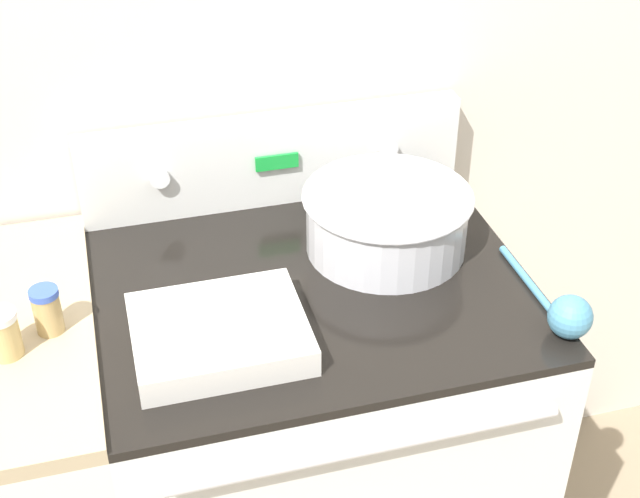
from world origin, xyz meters
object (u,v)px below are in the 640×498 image
at_px(ladle, 566,314).
at_px(mixing_bowl, 387,217).
at_px(spice_jar_white_cap, 3,334).
at_px(spice_jar_blue_cap, 47,310).
at_px(casserole_dish, 219,332).

bearing_deg(ladle, mixing_bowl, 123.91).
height_order(mixing_bowl, spice_jar_white_cap, mixing_bowl).
bearing_deg(ladle, spice_jar_blue_cap, 165.70).
xyz_separation_m(mixing_bowl, ladle, (0.22, -0.32, -0.04)).
xyz_separation_m(mixing_bowl, spice_jar_blue_cap, (-0.64, -0.10, -0.02)).
bearing_deg(spice_jar_white_cap, ladle, -10.62).
bearing_deg(spice_jar_blue_cap, spice_jar_white_cap, -147.95).
relative_size(ladle, spice_jar_blue_cap, 3.49).
relative_size(casserole_dish, spice_jar_blue_cap, 3.37).
bearing_deg(ladle, spice_jar_white_cap, 169.38).
xyz_separation_m(mixing_bowl, casserole_dish, (-0.37, -0.21, -0.04)).
height_order(casserole_dish, spice_jar_blue_cap, spice_jar_blue_cap).
xyz_separation_m(casserole_dish, spice_jar_blue_cap, (-0.27, 0.10, 0.03)).
distance_m(ladle, spice_jar_white_cap, 0.94).
relative_size(mixing_bowl, spice_jar_white_cap, 3.86).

